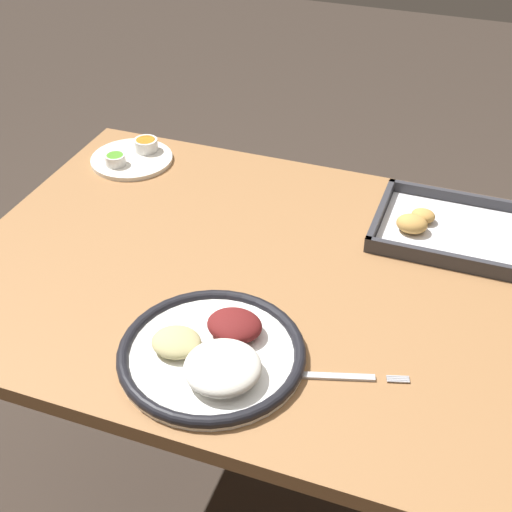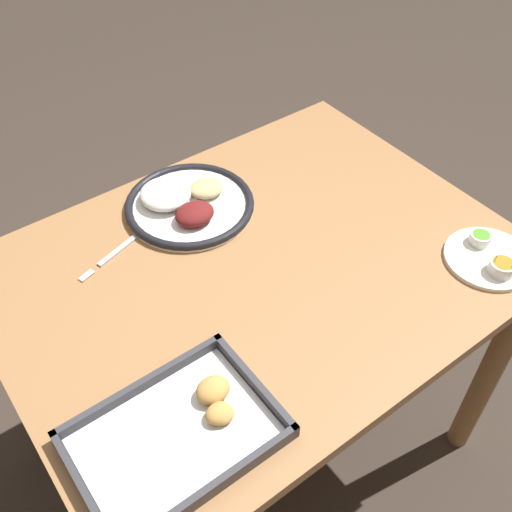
{
  "view_description": "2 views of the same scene",
  "coord_description": "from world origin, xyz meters",
  "px_view_note": "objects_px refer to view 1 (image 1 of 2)",
  "views": [
    {
      "loc": [
        0.36,
        -0.98,
        1.59
      ],
      "look_at": [
        0.01,
        0.0,
        0.81
      ],
      "focal_mm": 50.0,
      "sensor_mm": 36.0,
      "label": 1
    },
    {
      "loc": [
        0.53,
        0.7,
        1.7
      ],
      "look_at": [
        0.01,
        0.0,
        0.81
      ],
      "focal_mm": 42.0,
      "sensor_mm": 36.0,
      "label": 2
    }
  ],
  "objects_px": {
    "dinner_plate": "(213,353)",
    "baking_tray": "(453,230)",
    "saucer_plate": "(133,156)",
    "fork": "(331,376)"
  },
  "relations": [
    {
      "from": "saucer_plate",
      "to": "baking_tray",
      "type": "bearing_deg",
      "value": -3.8
    },
    {
      "from": "saucer_plate",
      "to": "baking_tray",
      "type": "relative_size",
      "value": 0.56
    },
    {
      "from": "dinner_plate",
      "to": "fork",
      "type": "relative_size",
      "value": 1.42
    },
    {
      "from": "fork",
      "to": "baking_tray",
      "type": "relative_size",
      "value": 0.64
    },
    {
      "from": "dinner_plate",
      "to": "baking_tray",
      "type": "xyz_separation_m",
      "value": [
        0.31,
        0.48,
        -0.0
      ]
    },
    {
      "from": "dinner_plate",
      "to": "baking_tray",
      "type": "height_order",
      "value": "dinner_plate"
    },
    {
      "from": "saucer_plate",
      "to": "baking_tray",
      "type": "height_order",
      "value": "baking_tray"
    },
    {
      "from": "saucer_plate",
      "to": "baking_tray",
      "type": "xyz_separation_m",
      "value": [
        0.74,
        -0.05,
        0.0
      ]
    },
    {
      "from": "dinner_plate",
      "to": "saucer_plate",
      "type": "height_order",
      "value": "dinner_plate"
    },
    {
      "from": "fork",
      "to": "baking_tray",
      "type": "height_order",
      "value": "baking_tray"
    }
  ]
}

